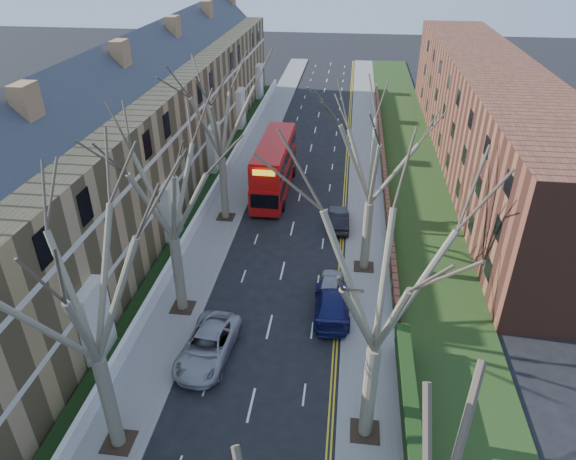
% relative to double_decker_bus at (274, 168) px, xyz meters
% --- Properties ---
extents(pavement_left, '(3.00, 102.00, 0.12)m').
position_rel_double_decker_bus_xyz_m(pavement_left, '(-3.60, 5.38, -2.27)').
color(pavement_left, slate).
rests_on(pavement_left, ground).
extents(pavement_right, '(3.00, 102.00, 0.12)m').
position_rel_double_decker_bus_xyz_m(pavement_right, '(8.40, 5.38, -2.27)').
color(pavement_right, slate).
rests_on(pavement_right, ground).
extents(terrace_left, '(9.70, 78.00, 13.60)m').
position_rel_double_decker_bus_xyz_m(terrace_left, '(-11.25, -2.62, 3.20)').
color(terrace_left, '#997F4E').
rests_on(terrace_left, ground).
extents(flats_right, '(13.97, 54.00, 10.00)m').
position_rel_double_decker_bus_xyz_m(flats_right, '(19.86, 9.38, 2.65)').
color(flats_right, brown).
rests_on(flats_right, ground).
extents(front_wall_left, '(0.30, 78.00, 1.00)m').
position_rel_double_decker_bus_xyz_m(front_wall_left, '(-5.25, -2.62, -1.71)').
color(front_wall_left, white).
rests_on(front_wall_left, ground).
extents(grass_verge_right, '(6.00, 102.00, 0.06)m').
position_rel_double_decker_bus_xyz_m(grass_verge_right, '(12.90, 5.38, -2.18)').
color(grass_verge_right, '#233914').
rests_on(grass_verge_right, ground).
extents(tree_left_mid, '(10.50, 10.50, 14.71)m').
position_rel_double_decker_bus_xyz_m(tree_left_mid, '(-3.30, -27.62, 7.23)').
color(tree_left_mid, '#675E49').
rests_on(tree_left_mid, ground).
extents(tree_left_far, '(10.15, 10.15, 14.22)m').
position_rel_double_decker_bus_xyz_m(tree_left_far, '(-3.30, -17.62, 6.91)').
color(tree_left_far, '#675E49').
rests_on(tree_left_far, ground).
extents(tree_left_dist, '(10.50, 10.50, 14.71)m').
position_rel_double_decker_bus_xyz_m(tree_left_dist, '(-3.30, -5.62, 7.23)').
color(tree_left_dist, '#675E49').
rests_on(tree_left_dist, ground).
extents(tree_right_mid, '(10.50, 10.50, 14.71)m').
position_rel_double_decker_bus_xyz_m(tree_right_mid, '(8.10, -25.62, 7.23)').
color(tree_right_mid, '#675E49').
rests_on(tree_right_mid, ground).
extents(tree_right_far, '(10.15, 10.15, 14.22)m').
position_rel_double_decker_bus_xyz_m(tree_right_far, '(8.10, -11.62, 6.91)').
color(tree_right_far, '#675E49').
rests_on(tree_right_far, ground).
extents(double_decker_bus, '(2.95, 11.35, 4.73)m').
position_rel_double_decker_bus_xyz_m(double_decker_bus, '(0.00, 0.00, 0.00)').
color(double_decker_bus, '#B20E0C').
rests_on(double_decker_bus, ground).
extents(car_left_far, '(3.08, 5.82, 1.56)m').
position_rel_double_decker_bus_xyz_m(car_left_far, '(-0.61, -21.53, -1.55)').
color(car_left_far, '#9A999E').
rests_on(car_left_far, ground).
extents(car_right_near, '(2.39, 5.55, 1.59)m').
position_rel_double_decker_bus_xyz_m(car_right_near, '(6.10, -16.84, -1.53)').
color(car_right_near, '#171B52').
rests_on(car_right_near, ground).
extents(car_right_mid, '(1.72, 3.92, 1.31)m').
position_rel_double_decker_bus_xyz_m(car_right_mid, '(5.87, -14.83, -1.67)').
color(car_right_mid, '#96989F').
rests_on(car_right_mid, ground).
extents(car_right_far, '(1.76, 4.42, 1.43)m').
position_rel_double_decker_bus_xyz_m(car_right_far, '(6.10, -5.84, -1.61)').
color(car_right_far, black).
rests_on(car_right_far, ground).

